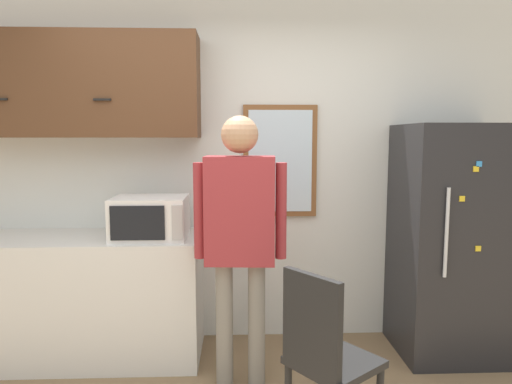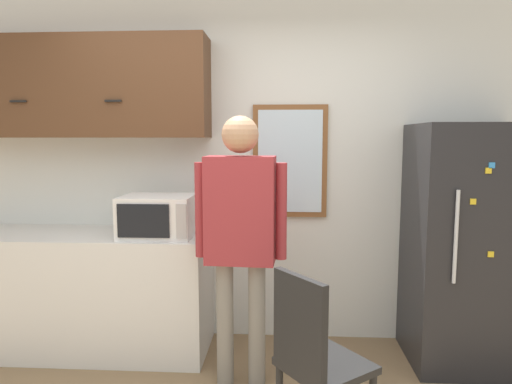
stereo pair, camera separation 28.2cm
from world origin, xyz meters
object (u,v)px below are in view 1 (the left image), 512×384
object	(u,v)px
microwave	(150,218)
refrigerator	(452,241)
person	(240,224)
chair	(324,351)

from	to	relation	value
microwave	refrigerator	xyz separation A→B (m)	(2.19, 0.05, -0.20)
person	chair	bearing A→B (deg)	-50.09
microwave	chair	world-z (taller)	microwave
microwave	refrigerator	size ratio (longest dim) A/B	0.30
microwave	refrigerator	distance (m)	2.20
refrigerator	chair	world-z (taller)	refrigerator
microwave	refrigerator	world-z (taller)	refrigerator
refrigerator	microwave	bearing A→B (deg)	-178.68
microwave	person	world-z (taller)	person
microwave	chair	size ratio (longest dim) A/B	0.55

